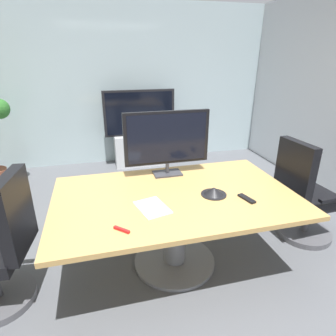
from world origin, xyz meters
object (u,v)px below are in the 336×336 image
object	(u,v)px
office_chair_left	(0,254)
tv_monitor	(167,140)
conference_table	(175,211)
wall_display_unit	(140,140)
conference_phone	(214,192)
office_chair_right	(303,199)
remote_control	(247,199)

from	to	relation	value
office_chair_left	tv_monitor	distance (m)	1.67
conference_table	tv_monitor	size ratio (longest dim) A/B	2.46
wall_display_unit	conference_phone	xyz separation A→B (m)	(0.20, -2.74, 0.31)
office_chair_right	tv_monitor	distance (m)	1.54
office_chair_left	remote_control	distance (m)	1.97
conference_table	conference_phone	world-z (taller)	conference_phone
conference_phone	office_chair_left	bearing A→B (deg)	-179.45
office_chair_left	wall_display_unit	world-z (taller)	wall_display_unit
tv_monitor	conference_phone	world-z (taller)	tv_monitor
conference_phone	remote_control	distance (m)	0.28
office_chair_right	conference_phone	xyz separation A→B (m)	(-1.08, -0.15, 0.30)
wall_display_unit	conference_phone	distance (m)	2.77
office_chair_left	remote_control	xyz separation A→B (m)	(1.95, -0.13, 0.28)
conference_table	remote_control	world-z (taller)	remote_control
office_chair_left	remote_control	world-z (taller)	office_chair_left
wall_display_unit	remote_control	world-z (taller)	wall_display_unit
wall_display_unit	office_chair_left	bearing A→B (deg)	-118.83
conference_table	office_chair_left	world-z (taller)	office_chair_left
office_chair_right	tv_monitor	world-z (taller)	tv_monitor
office_chair_left	conference_phone	bearing A→B (deg)	97.58
office_chair_left	office_chair_right	distance (m)	2.80
office_chair_left	conference_phone	xyz separation A→B (m)	(1.72, 0.02, 0.30)
conference_table	tv_monitor	world-z (taller)	tv_monitor
wall_display_unit	conference_phone	bearing A→B (deg)	-85.87
conference_table	remote_control	xyz separation A→B (m)	(0.55, -0.24, 0.18)
office_chair_right	remote_control	distance (m)	0.94
office_chair_left	office_chair_right	size ratio (longest dim) A/B	1.00
office_chair_right	remote_control	size ratio (longest dim) A/B	6.41
conference_phone	tv_monitor	bearing A→B (deg)	116.58
tv_monitor	wall_display_unit	bearing A→B (deg)	88.00
conference_phone	remote_control	xyz separation A→B (m)	(0.23, -0.15, -0.02)
wall_display_unit	conference_table	bearing A→B (deg)	-92.64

